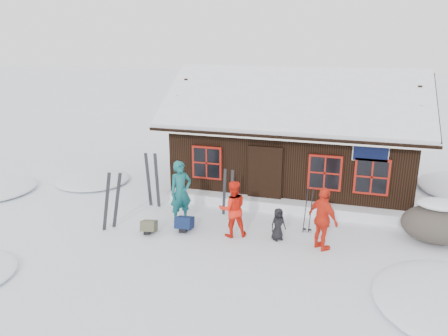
{
  "coord_description": "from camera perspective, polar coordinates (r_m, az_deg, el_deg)",
  "views": [
    {
      "loc": [
        3.52,
        -10.95,
        5.47
      ],
      "look_at": [
        -0.42,
        2.16,
        1.3
      ],
      "focal_mm": 35.0,
      "sensor_mm": 36.0,
      "label": 1
    }
  ],
  "objects": [
    {
      "name": "snow_mounds",
      "position": [
        14.06,
        7.8,
        -6.13
      ],
      "size": [
        20.6,
        13.2,
        0.48
      ],
      "color": "white",
      "rests_on": "ground"
    },
    {
      "name": "mountain_hut",
      "position": [
        16.52,
        9.24,
        3.08
      ],
      "size": [
        8.9,
        6.09,
        4.42
      ],
      "color": "black",
      "rests_on": "ground"
    },
    {
      "name": "ski_pair_right",
      "position": [
        13.7,
        0.54,
        -3.31
      ],
      "size": [
        0.4,
        0.08,
        1.56
      ],
      "rotation": [
        0.0,
        0.0,
        -0.09
      ],
      "color": "black",
      "rests_on": "ground"
    },
    {
      "name": "backpack_olive",
      "position": [
        12.89,
        -9.76,
        -7.72
      ],
      "size": [
        0.52,
        0.62,
        0.29
      ],
      "primitive_type": "cube",
      "rotation": [
        0.0,
        0.0,
        0.23
      ],
      "color": "#51503A",
      "rests_on": "ground"
    },
    {
      "name": "snow_drift",
      "position": [
        14.36,
        7.48,
        -4.85
      ],
      "size": [
        7.6,
        0.6,
        0.35
      ],
      "primitive_type": "cube",
      "color": "white",
      "rests_on": "ground"
    },
    {
      "name": "ski_pair_left",
      "position": [
        13.15,
        -14.45,
        -4.26
      ],
      "size": [
        0.57,
        0.41,
        1.76
      ],
      "rotation": [
        0.0,
        0.0,
        0.6
      ],
      "color": "black",
      "rests_on": "ground"
    },
    {
      "name": "ski_poles",
      "position": [
        12.76,
        10.93,
        -5.48
      ],
      "size": [
        0.25,
        0.13,
        1.42
      ],
      "color": "black",
      "rests_on": "ground"
    },
    {
      "name": "skier_orange_right",
      "position": [
        11.78,
        12.81,
        -6.53
      ],
      "size": [
        1.03,
        0.99,
        1.72
      ],
      "primitive_type": "imported",
      "rotation": [
        0.0,
        0.0,
        2.41
      ],
      "color": "red",
      "rests_on": "ground"
    },
    {
      "name": "skier_teal",
      "position": [
        13.17,
        -5.66,
        -3.16
      ],
      "size": [
        0.81,
        0.83,
        1.93
      ],
      "primitive_type": "imported",
      "rotation": [
        0.0,
        0.0,
        0.84
      ],
      "color": "#145B5F",
      "rests_on": "ground"
    },
    {
      "name": "boulder",
      "position": [
        13.34,
        26.09,
        -6.49
      ],
      "size": [
        1.88,
        1.41,
        1.11
      ],
      "color": "#514941",
      "rests_on": "ground"
    },
    {
      "name": "backpack_blue",
      "position": [
        12.9,
        -5.17,
        -7.42
      ],
      "size": [
        0.53,
        0.66,
        0.33
      ],
      "primitive_type": "cube",
      "rotation": [
        0.0,
        0.0,
        0.12
      ],
      "color": "#0F1C42",
      "rests_on": "ground"
    },
    {
      "name": "skier_crouched",
      "position": [
        12.26,
        7.07,
        -7.3
      ],
      "size": [
        0.54,
        0.52,
        0.93
      ],
      "primitive_type": "imported",
      "rotation": [
        0.0,
        0.0,
        0.72
      ],
      "color": "black",
      "rests_on": "ground"
    },
    {
      "name": "ground",
      "position": [
        12.74,
        -1.01,
        -8.5
      ],
      "size": [
        120.0,
        120.0,
        0.0
      ],
      "primitive_type": "plane",
      "color": "white",
      "rests_on": "ground"
    },
    {
      "name": "skier_orange_left",
      "position": [
        12.27,
        1.15,
        -5.34
      ],
      "size": [
        0.99,
        0.91,
        1.64
      ],
      "primitive_type": "imported",
      "rotation": [
        0.0,
        0.0,
        3.59
      ],
      "color": "red",
      "rests_on": "ground"
    },
    {
      "name": "ski_pair_mid",
      "position": [
        14.55,
        -9.3,
        -1.65
      ],
      "size": [
        0.5,
        0.08,
        1.88
      ],
      "rotation": [
        0.0,
        0.0,
        0.02
      ],
      "color": "black",
      "rests_on": "ground"
    }
  ]
}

